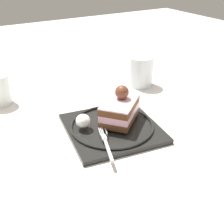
{
  "coord_description": "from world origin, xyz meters",
  "views": [
    {
      "loc": [
        -0.48,
        0.25,
        0.35
      ],
      "look_at": [
        -0.01,
        -0.03,
        0.05
      ],
      "focal_mm": 46.59,
      "sensor_mm": 36.0,
      "label": 1
    }
  ],
  "objects_px": {
    "cake_slice": "(120,109)",
    "fork": "(106,143)",
    "drink_glass_near": "(141,73)",
    "whipped_cream_dollop": "(83,121)",
    "dessert_plate": "(112,127)"
  },
  "relations": [
    {
      "from": "cake_slice",
      "to": "drink_glass_near",
      "type": "height_order",
      "value": "cake_slice"
    },
    {
      "from": "dessert_plate",
      "to": "fork",
      "type": "bearing_deg",
      "value": 140.0
    },
    {
      "from": "dessert_plate",
      "to": "cake_slice",
      "type": "distance_m",
      "value": 0.04
    },
    {
      "from": "fork",
      "to": "drink_glass_near",
      "type": "distance_m",
      "value": 0.34
    },
    {
      "from": "cake_slice",
      "to": "whipped_cream_dollop",
      "type": "height_order",
      "value": "cake_slice"
    },
    {
      "from": "cake_slice",
      "to": "fork",
      "type": "bearing_deg",
      "value": 131.26
    },
    {
      "from": "fork",
      "to": "whipped_cream_dollop",
      "type": "bearing_deg",
      "value": 7.2
    },
    {
      "from": "whipped_cream_dollop",
      "to": "drink_glass_near",
      "type": "relative_size",
      "value": 0.36
    },
    {
      "from": "whipped_cream_dollop",
      "to": "fork",
      "type": "relative_size",
      "value": 0.28
    },
    {
      "from": "dessert_plate",
      "to": "cake_slice",
      "type": "xyz_separation_m",
      "value": [
        0.01,
        -0.02,
        0.04
      ]
    },
    {
      "from": "fork",
      "to": "drink_glass_near",
      "type": "xyz_separation_m",
      "value": [
        0.23,
        -0.25,
        0.02
      ]
    },
    {
      "from": "whipped_cream_dollop",
      "to": "fork",
      "type": "xyz_separation_m",
      "value": [
        -0.08,
        -0.01,
        -0.01
      ]
    },
    {
      "from": "fork",
      "to": "drink_glass_near",
      "type": "relative_size",
      "value": 1.27
    },
    {
      "from": "cake_slice",
      "to": "fork",
      "type": "relative_size",
      "value": 1.07
    },
    {
      "from": "fork",
      "to": "drink_glass_near",
      "type": "bearing_deg",
      "value": -47.02
    }
  ]
}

